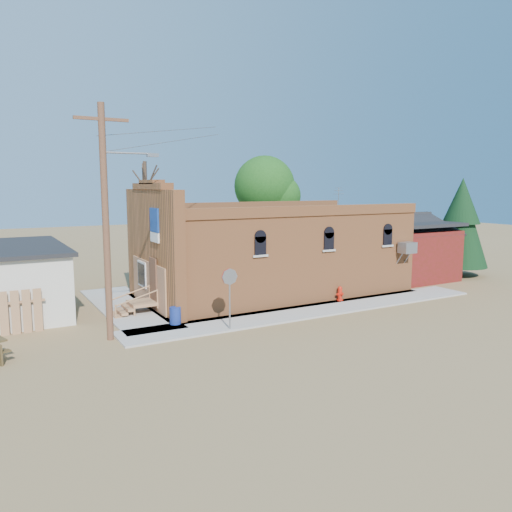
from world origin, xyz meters
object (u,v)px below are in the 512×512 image
brick_bar (270,252)px  fire_hydrant (340,294)px  trash_barrel (175,316)px  utility_pole (107,218)px  stop_sign (230,282)px

brick_bar → fire_hydrant: bearing=-61.4°
brick_bar → trash_barrel: (-6.94, -3.69, -1.89)m
utility_pole → trash_barrel: utility_pole is taller
fire_hydrant → stop_sign: 7.63m
fire_hydrant → utility_pole: bearing=158.8°
brick_bar → stop_sign: 7.59m
fire_hydrant → trash_barrel: (-8.96, 0.01, -0.00)m
brick_bar → stop_sign: bearing=-133.6°
brick_bar → fire_hydrant: 4.61m
utility_pole → fire_hydrant: utility_pole is taller
stop_sign → trash_barrel: size_ratio=3.46×
brick_bar → fire_hydrant: (2.01, -3.70, -1.89)m
brick_bar → fire_hydrant: brick_bar is taller
utility_pole → trash_barrel: size_ratio=12.24×
utility_pole → fire_hydrant: (11.80, 0.60, -4.32)m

